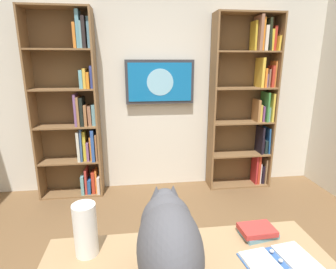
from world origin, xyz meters
name	(u,v)px	position (x,y,z in m)	size (l,w,h in m)	color
wall_back	(156,86)	(0.00, -2.23, 1.35)	(4.52, 0.06, 2.70)	silver
bookshelf_left	(249,101)	(-1.19, -2.06, 1.16)	(0.82, 0.28, 2.21)	brown
bookshelf_right	(74,112)	(1.00, -2.06, 1.06)	(0.76, 0.28, 2.23)	brown
wall_mounted_tv	(160,82)	(-0.04, -2.15, 1.40)	(0.85, 0.07, 0.54)	#333338
cat	(168,241)	(0.17, 0.33, 0.94)	(0.28, 0.57, 0.38)	#4C4C51
open_binder	(280,262)	(-0.36, 0.29, 0.75)	(0.36, 0.26, 0.02)	#335999
paper_towel_roll	(85,230)	(0.54, 0.10, 0.87)	(0.11, 0.11, 0.26)	white
desk_book_stack	(258,231)	(-0.34, 0.08, 0.77)	(0.20, 0.14, 0.05)	#6699A8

